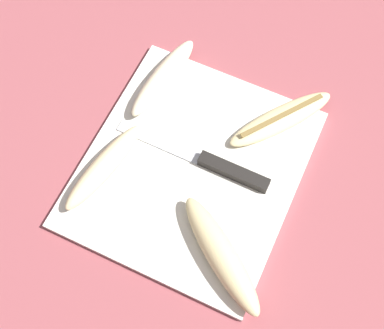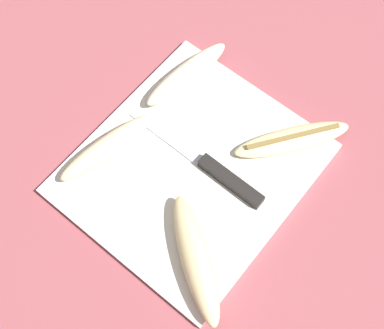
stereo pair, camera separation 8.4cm
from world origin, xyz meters
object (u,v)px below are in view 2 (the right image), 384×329
banana_mellow_near (196,259)px  banana_bright_far (187,74)px  banana_soft_right (107,147)px  banana_ripe_center (292,139)px  knife (218,172)px

banana_mellow_near → banana_bright_far: size_ratio=1.04×
banana_soft_right → banana_ripe_center: 0.30m
knife → banana_mellow_near: 0.15m
banana_ripe_center → knife: bearing=154.2°
knife → banana_soft_right: bearing=117.4°
banana_mellow_near → banana_bright_far: banana_mellow_near is taller
knife → banana_bright_far: bearing=55.7°
banana_mellow_near → banana_soft_right: bearing=77.2°
banana_bright_far → banana_soft_right: (-0.19, 0.01, 0.00)m
knife → banana_soft_right: 0.18m
banana_mellow_near → banana_bright_far: bearing=41.8°
banana_bright_far → banana_ripe_center: (0.01, -0.21, -0.01)m
banana_soft_right → banana_ripe_center: size_ratio=0.98×
banana_mellow_near → banana_bright_far: (0.24, 0.21, -0.00)m
banana_bright_far → banana_mellow_near: bearing=-138.2°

